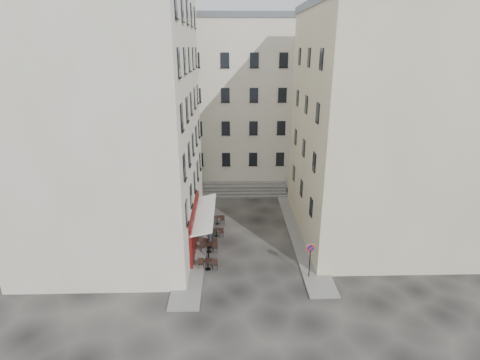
{
  "coord_description": "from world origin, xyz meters",
  "views": [
    {
      "loc": [
        -1.5,
        -25.88,
        15.25
      ],
      "look_at": [
        -0.72,
        4.0,
        4.61
      ],
      "focal_mm": 28.0,
      "sensor_mm": 36.0,
      "label": 1
    }
  ],
  "objects_px": {
    "no_parking_sign": "(310,254)",
    "pedestrian": "(210,238)",
    "bistro_table_a": "(208,263)",
    "bistro_table_b": "(209,247)"
  },
  "relations": [
    {
      "from": "bistro_table_a",
      "to": "no_parking_sign",
      "type": "bearing_deg",
      "value": -9.84
    },
    {
      "from": "bistro_table_b",
      "to": "pedestrian",
      "type": "distance_m",
      "value": 0.8
    },
    {
      "from": "no_parking_sign",
      "to": "bistro_table_a",
      "type": "distance_m",
      "value": 7.34
    },
    {
      "from": "no_parking_sign",
      "to": "pedestrian",
      "type": "relative_size",
      "value": 1.56
    },
    {
      "from": "bistro_table_a",
      "to": "pedestrian",
      "type": "bearing_deg",
      "value": 89.95
    },
    {
      "from": "bistro_table_a",
      "to": "pedestrian",
      "type": "height_order",
      "value": "pedestrian"
    },
    {
      "from": "no_parking_sign",
      "to": "pedestrian",
      "type": "xyz_separation_m",
      "value": [
        -7.1,
        4.37,
        -1.04
      ]
    },
    {
      "from": "bistro_table_a",
      "to": "bistro_table_b",
      "type": "height_order",
      "value": "bistro_table_a"
    },
    {
      "from": "bistro_table_a",
      "to": "pedestrian",
      "type": "xyz_separation_m",
      "value": [
        0.0,
        3.14,
        0.35
      ]
    },
    {
      "from": "bistro_table_a",
      "to": "pedestrian",
      "type": "distance_m",
      "value": 3.16
    }
  ]
}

